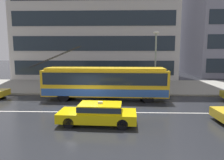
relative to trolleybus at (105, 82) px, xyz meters
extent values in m
plane|color=#24262A|center=(-1.51, -2.91, -1.60)|extent=(160.00, 160.00, 0.00)
cube|color=gray|center=(-1.51, 6.60, -1.53)|extent=(80.00, 10.00, 0.14)
cube|color=silver|center=(-1.51, -4.11, -1.60)|extent=(72.00, 0.14, 0.01)
cube|color=yellow|center=(-0.02, 0.00, -0.04)|extent=(11.11, 2.86, 2.28)
cube|color=yellow|center=(-0.02, 0.00, 1.20)|extent=(10.44, 2.59, 0.20)
cube|color=#1E2833|center=(-0.02, 0.00, 0.42)|extent=(10.67, 2.88, 1.05)
cube|color=#305BA9|center=(-0.02, 0.00, -0.77)|extent=(11.00, 2.89, 0.64)
cube|color=#1E2833|center=(5.44, -0.18, 0.42)|extent=(0.19, 2.21, 1.14)
cube|color=black|center=(5.29, -0.17, 1.00)|extent=(0.22, 1.91, 0.28)
cylinder|color=black|center=(-4.53, 0.50, 2.24)|extent=(4.66, 0.21, 1.94)
cylinder|color=black|center=(-4.55, -0.20, 2.24)|extent=(4.66, 0.21, 1.94)
cylinder|color=black|center=(3.77, 0.98, -1.08)|extent=(1.05, 0.33, 1.04)
cylinder|color=black|center=(3.69, -1.22, -1.08)|extent=(1.05, 0.33, 1.04)
cylinder|color=black|center=(-3.51, 1.22, -1.08)|extent=(1.05, 0.33, 1.04)
cylinder|color=black|center=(-3.58, -0.99, -1.08)|extent=(1.05, 0.33, 1.04)
cylinder|color=black|center=(7.92, -5.19, -1.29)|extent=(0.63, 0.22, 0.62)
cylinder|color=black|center=(-10.01, 0.79, -1.29)|extent=(0.63, 0.22, 0.62)
cube|color=yellow|center=(-0.07, -6.51, -1.09)|extent=(4.71, 2.02, 0.55)
cube|color=yellow|center=(0.12, -6.52, -0.58)|extent=(2.57, 1.67, 0.48)
cube|color=#1E2833|center=(0.12, -6.52, -0.55)|extent=(2.62, 1.69, 0.31)
cube|color=silver|center=(0.12, -6.52, -0.27)|extent=(0.29, 0.17, 0.12)
cylinder|color=black|center=(-1.63, -7.23, -1.29)|extent=(0.63, 0.23, 0.62)
cylinder|color=black|center=(-1.55, -5.64, -1.29)|extent=(0.63, 0.23, 0.62)
cylinder|color=black|center=(1.42, -7.38, -1.29)|extent=(0.63, 0.23, 0.62)
cylinder|color=black|center=(1.50, -5.78, -1.29)|extent=(0.63, 0.23, 0.62)
cylinder|color=gray|center=(1.51, 2.43, -0.31)|extent=(0.08, 0.08, 2.31)
cylinder|color=gray|center=(-1.88, 2.43, -0.31)|extent=(0.08, 0.08, 2.31)
cylinder|color=gray|center=(1.51, 3.79, -0.31)|extent=(0.08, 0.08, 2.31)
cylinder|color=gray|center=(-1.88, 3.79, -0.31)|extent=(0.08, 0.08, 2.31)
cube|color=#99ADB2|center=(-0.18, 3.79, -0.26)|extent=(3.23, 0.04, 1.85)
cube|color=#B2B2B7|center=(-0.18, 3.11, 0.89)|extent=(3.70, 1.66, 0.08)
cube|color=brown|center=(-0.18, 3.45, -1.01)|extent=(2.38, 0.36, 0.08)
cylinder|color=#50454D|center=(0.02, 3.58, -1.02)|extent=(0.14, 0.14, 0.88)
cylinder|color=#50454D|center=(0.00, 3.42, -1.02)|extent=(0.14, 0.14, 0.88)
cylinder|color=#1C2B38|center=(0.01, 3.50, -0.30)|extent=(0.41, 0.41, 0.56)
sphere|color=tan|center=(0.01, 3.50, 0.08)|extent=(0.20, 0.20, 0.20)
cone|color=gold|center=(-0.01, 3.38, 0.36)|extent=(1.06, 1.06, 0.29)
cylinder|color=#333333|center=(-0.01, 3.38, -0.14)|extent=(0.02, 0.02, 0.72)
cylinder|color=#2F264B|center=(4.33, 2.91, -1.03)|extent=(0.14, 0.14, 0.86)
cylinder|color=#2F264B|center=(4.44, 3.03, -1.03)|extent=(0.14, 0.14, 0.86)
cylinder|color=maroon|center=(4.39, 2.97, -0.32)|extent=(0.51, 0.51, 0.56)
sphere|color=tan|center=(4.39, 2.97, 0.07)|extent=(0.21, 0.21, 0.21)
cone|color=#309254|center=(4.30, 2.89, 0.35)|extent=(1.22, 1.22, 0.27)
cylinder|color=#333333|center=(4.30, 2.89, -0.15)|extent=(0.02, 0.02, 0.72)
cylinder|color=#291C2C|center=(0.77, 2.53, -1.05)|extent=(0.14, 0.14, 0.81)
cylinder|color=#291C2C|center=(0.92, 2.48, -1.05)|extent=(0.14, 0.14, 0.81)
cylinder|color=#555357|center=(0.85, 2.50, -0.37)|extent=(0.45, 0.45, 0.56)
sphere|color=tan|center=(0.85, 2.50, 0.02)|extent=(0.23, 0.23, 0.23)
cone|color=#294696|center=(0.96, 2.47, 0.32)|extent=(1.49, 1.49, 0.30)
cylinder|color=#333333|center=(0.96, 2.47, -0.20)|extent=(0.02, 0.02, 0.75)
cylinder|color=#26254C|center=(-4.77, 4.50, -1.04)|extent=(0.14, 0.14, 0.84)
cylinder|color=#26254C|center=(-4.92, 4.44, -1.04)|extent=(0.14, 0.14, 0.84)
cylinder|color=#908359|center=(-4.85, 4.47, -0.34)|extent=(0.46, 0.46, 0.56)
sphere|color=tan|center=(-4.85, 4.47, 0.05)|extent=(0.23, 0.23, 0.23)
cylinder|color=gray|center=(4.91, 2.55, 1.50)|extent=(0.16, 0.16, 5.92)
ellipsoid|color=silver|center=(4.91, 2.55, 4.59)|extent=(0.60, 0.32, 0.24)
cube|color=#1E2833|center=(-2.48, 11.50, 0.33)|extent=(23.33, 0.06, 2.11)
cube|color=#1E2833|center=(-2.48, 11.50, 3.85)|extent=(23.33, 0.06, 2.11)
cube|color=#1E2833|center=(-2.48, 11.50, 7.36)|extent=(23.33, 0.06, 2.11)
camera|label=1|loc=(1.19, -18.38, 2.75)|focal=33.03mm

